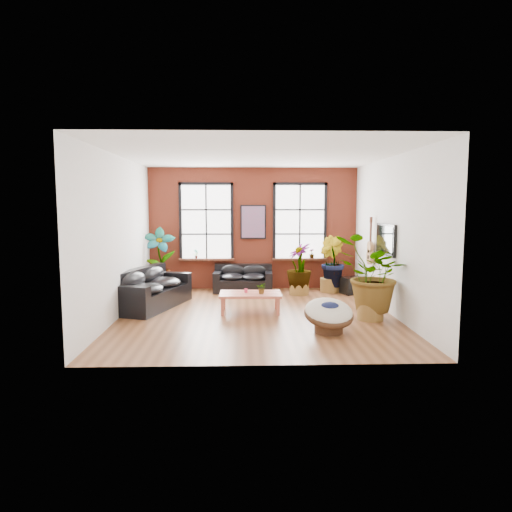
{
  "coord_description": "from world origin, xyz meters",
  "views": [
    {
      "loc": [
        -0.33,
        -9.96,
        2.43
      ],
      "look_at": [
        0.0,
        0.6,
        1.25
      ],
      "focal_mm": 32.0,
      "sensor_mm": 36.0,
      "label": 1
    }
  ],
  "objects_px": {
    "sofa_back": "(243,279)",
    "papasan_chair": "(329,314)",
    "sofa_left": "(150,290)",
    "coffee_table": "(250,295)"
  },
  "relations": [
    {
      "from": "sofa_back",
      "to": "papasan_chair",
      "type": "distance_m",
      "value": 4.57
    },
    {
      "from": "sofa_left",
      "to": "papasan_chair",
      "type": "bearing_deg",
      "value": -103.07
    },
    {
      "from": "sofa_left",
      "to": "papasan_chair",
      "type": "distance_m",
      "value": 4.5
    },
    {
      "from": "sofa_back",
      "to": "coffee_table",
      "type": "xyz_separation_m",
      "value": [
        0.15,
        -2.55,
        0.05
      ]
    },
    {
      "from": "sofa_back",
      "to": "papasan_chair",
      "type": "relative_size",
      "value": 1.57
    },
    {
      "from": "sofa_left",
      "to": "coffee_table",
      "type": "xyz_separation_m",
      "value": [
        2.38,
        -0.61,
        -0.02
      ]
    },
    {
      "from": "coffee_table",
      "to": "papasan_chair",
      "type": "distance_m",
      "value": 2.26
    },
    {
      "from": "sofa_left",
      "to": "papasan_chair",
      "type": "height_order",
      "value": "sofa_left"
    },
    {
      "from": "papasan_chair",
      "to": "coffee_table",
      "type": "bearing_deg",
      "value": 123.65
    },
    {
      "from": "coffee_table",
      "to": "sofa_left",
      "type": "bearing_deg",
      "value": 166.37
    }
  ]
}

